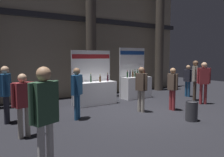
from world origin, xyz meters
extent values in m
plane|color=black|center=(0.00, 0.00, 0.00)|extent=(24.72, 24.72, 0.00)
cube|color=tan|center=(0.00, 4.44, 3.49)|extent=(12.36, 0.25, 6.97)
cube|color=#2D2D33|center=(0.00, 4.13, 3.83)|extent=(12.36, 0.20, 0.24)
cylinder|color=#51473D|center=(0.00, 3.62, 3.30)|extent=(0.50, 0.50, 6.59)
cylinder|color=#51473D|center=(4.55, 3.62, 3.30)|extent=(0.50, 0.50, 6.59)
cube|color=white|center=(-0.64, 2.08, 0.48)|extent=(1.74, 0.60, 0.95)
cube|color=white|center=(-0.64, 2.42, 1.13)|extent=(1.83, 0.04, 2.26)
cube|color=maroon|center=(-0.64, 2.39, 2.01)|extent=(1.78, 0.01, 0.18)
cylinder|color=black|center=(-1.23, 2.11, 1.07)|extent=(0.07, 0.07, 0.24)
cylinder|color=black|center=(-1.23, 2.11, 1.23)|extent=(0.03, 0.03, 0.08)
cylinder|color=gold|center=(-1.23, 2.11, 1.28)|extent=(0.03, 0.03, 0.02)
cylinder|color=#19381E|center=(-0.83, 2.12, 1.09)|extent=(0.06, 0.06, 0.26)
cylinder|color=#19381E|center=(-0.83, 2.12, 1.26)|extent=(0.03, 0.03, 0.08)
cylinder|color=gold|center=(-0.83, 2.12, 1.31)|extent=(0.03, 0.03, 0.02)
cylinder|color=#472D14|center=(-0.46, 2.00, 1.07)|extent=(0.08, 0.08, 0.22)
cylinder|color=#472D14|center=(-0.46, 2.00, 1.21)|extent=(0.03, 0.03, 0.08)
cylinder|color=gold|center=(-0.46, 2.00, 1.26)|extent=(0.03, 0.03, 0.02)
cylinder|color=black|center=(-0.06, 2.04, 1.08)|extent=(0.07, 0.07, 0.26)
cylinder|color=black|center=(-0.06, 2.04, 1.25)|extent=(0.03, 0.03, 0.08)
cylinder|color=gold|center=(-0.06, 2.04, 1.30)|extent=(0.03, 0.03, 0.02)
cube|color=white|center=(1.74, 2.30, 0.51)|extent=(1.45, 0.60, 1.03)
cube|color=white|center=(1.74, 2.64, 1.21)|extent=(1.52, 0.04, 2.43)
cube|color=navy|center=(1.74, 2.61, 2.19)|extent=(1.48, 0.01, 0.18)
cylinder|color=#19381E|center=(1.18, 2.28, 1.15)|extent=(0.07, 0.07, 0.24)
cylinder|color=#19381E|center=(1.18, 2.28, 1.31)|extent=(0.03, 0.03, 0.07)
cylinder|color=red|center=(1.18, 2.28, 1.35)|extent=(0.03, 0.03, 0.02)
cylinder|color=black|center=(1.35, 2.32, 1.17)|extent=(0.07, 0.07, 0.27)
cylinder|color=black|center=(1.35, 2.32, 1.34)|extent=(0.03, 0.03, 0.07)
cylinder|color=black|center=(1.35, 2.32, 1.38)|extent=(0.03, 0.03, 0.02)
cylinder|color=#472D14|center=(1.50, 2.28, 1.16)|extent=(0.07, 0.07, 0.27)
cylinder|color=#472D14|center=(1.50, 2.28, 1.33)|extent=(0.03, 0.03, 0.08)
cylinder|color=gold|center=(1.50, 2.28, 1.38)|extent=(0.03, 0.03, 0.02)
cylinder|color=#19381E|center=(1.66, 2.31, 1.17)|extent=(0.06, 0.06, 0.28)
cylinder|color=#19381E|center=(1.66, 2.31, 1.35)|extent=(0.03, 0.03, 0.08)
cylinder|color=black|center=(1.66, 2.31, 1.40)|extent=(0.03, 0.03, 0.02)
cylinder|color=#19381E|center=(1.83, 2.35, 1.16)|extent=(0.07, 0.07, 0.27)
cylinder|color=#19381E|center=(1.83, 2.35, 1.34)|extent=(0.03, 0.03, 0.09)
cylinder|color=gold|center=(1.83, 2.35, 1.40)|extent=(0.03, 0.03, 0.02)
cylinder|color=#19381E|center=(1.98, 2.36, 1.16)|extent=(0.06, 0.06, 0.26)
cylinder|color=#19381E|center=(1.98, 2.36, 1.33)|extent=(0.03, 0.03, 0.08)
cylinder|color=red|center=(1.98, 2.36, 1.38)|extent=(0.03, 0.03, 0.02)
cylinder|color=#472D14|center=(2.14, 2.24, 1.15)|extent=(0.07, 0.07, 0.24)
cylinder|color=#472D14|center=(2.14, 2.24, 1.31)|extent=(0.03, 0.03, 0.07)
cylinder|color=red|center=(2.14, 2.24, 1.35)|extent=(0.03, 0.03, 0.02)
cylinder|color=black|center=(2.29, 2.34, 1.15)|extent=(0.07, 0.07, 0.24)
cylinder|color=black|center=(2.29, 2.34, 1.30)|extent=(0.03, 0.03, 0.06)
cylinder|color=red|center=(2.29, 2.34, 1.34)|extent=(0.03, 0.03, 0.02)
cylinder|color=#38383D|center=(0.70, -1.68, 0.29)|extent=(0.37, 0.37, 0.59)
torus|color=black|center=(0.70, -1.68, 0.60)|extent=(0.37, 0.37, 0.02)
cylinder|color=navy|center=(4.14, 1.28, 0.38)|extent=(0.12, 0.12, 0.76)
cylinder|color=navy|center=(4.16, 1.13, 0.38)|extent=(0.12, 0.12, 0.76)
cube|color=#23232D|center=(4.15, 1.20, 1.06)|extent=(0.28, 0.36, 0.60)
sphere|color=tan|center=(4.15, 1.20, 1.48)|extent=(0.21, 0.21, 0.21)
cylinder|color=#23232D|center=(4.13, 1.42, 1.08)|extent=(0.08, 0.08, 0.57)
cylinder|color=#23232D|center=(4.17, 0.99, 1.08)|extent=(0.08, 0.08, 0.57)
cylinder|color=#23232D|center=(-4.20, 1.12, 0.42)|extent=(0.12, 0.12, 0.83)
cylinder|color=#23232D|center=(-4.14, 1.27, 0.42)|extent=(0.12, 0.12, 0.83)
cube|color=navy|center=(-4.17, 1.19, 1.16)|extent=(0.35, 0.41, 0.66)
sphere|color=tan|center=(-4.17, 1.19, 1.61)|extent=(0.23, 0.23, 0.23)
cylinder|color=navy|center=(-4.25, 0.99, 1.18)|extent=(0.08, 0.08, 0.63)
cylinder|color=navy|center=(-4.09, 1.39, 1.18)|extent=(0.08, 0.08, 0.63)
cylinder|color=maroon|center=(3.13, -0.28, 0.43)|extent=(0.12, 0.12, 0.85)
cylinder|color=maroon|center=(3.29, -0.39, 0.43)|extent=(0.12, 0.12, 0.85)
cube|color=maroon|center=(3.21, -0.33, 1.19)|extent=(0.45, 0.41, 0.68)
sphere|color=tan|center=(3.21, -0.33, 1.65)|extent=(0.23, 0.23, 0.23)
cylinder|color=maroon|center=(3.01, -0.19, 1.21)|extent=(0.08, 0.08, 0.64)
cylinder|color=maroon|center=(3.41, -0.48, 1.21)|extent=(0.08, 0.08, 0.64)
cylinder|color=#47382D|center=(3.52, 0.34, 0.44)|extent=(0.12, 0.12, 0.88)
cylinder|color=#47382D|center=(3.66, 0.41, 0.44)|extent=(0.12, 0.12, 0.88)
cube|color=#ADA393|center=(3.59, 0.37, 1.23)|extent=(0.39, 0.35, 0.70)
sphere|color=brown|center=(3.59, 0.37, 1.71)|extent=(0.24, 0.24, 0.24)
cylinder|color=#ADA393|center=(3.41, 0.27, 1.25)|extent=(0.08, 0.08, 0.66)
cylinder|color=#ADA393|center=(3.77, 0.47, 1.25)|extent=(0.08, 0.08, 0.66)
cylinder|color=navy|center=(-2.16, 0.49, 0.40)|extent=(0.12, 0.12, 0.80)
cylinder|color=navy|center=(-2.28, 0.36, 0.40)|extent=(0.12, 0.12, 0.80)
cube|color=navy|center=(-2.22, 0.43, 1.11)|extent=(0.45, 0.44, 0.63)
sphere|color=#8C6647|center=(-2.22, 0.43, 1.54)|extent=(0.22, 0.22, 0.22)
cylinder|color=navy|center=(-2.05, 0.59, 1.13)|extent=(0.08, 0.08, 0.60)
cylinder|color=navy|center=(-2.39, 0.26, 1.13)|extent=(0.08, 0.08, 0.60)
cylinder|color=#ADA393|center=(0.11, 0.14, 0.39)|extent=(0.12, 0.12, 0.79)
cylinder|color=#ADA393|center=(0.15, -0.02, 0.39)|extent=(0.12, 0.12, 0.79)
cube|color=#47382D|center=(0.13, 0.06, 1.10)|extent=(0.31, 0.39, 0.62)
sphere|color=brown|center=(0.13, 0.06, 1.52)|extent=(0.22, 0.22, 0.22)
cylinder|color=#47382D|center=(0.08, 0.28, 1.11)|extent=(0.08, 0.08, 0.59)
cylinder|color=#47382D|center=(0.18, -0.15, 1.11)|extent=(0.08, 0.08, 0.59)
cylinder|color=#ADA393|center=(-3.92, -0.34, 0.38)|extent=(0.12, 0.12, 0.77)
cylinder|color=#ADA393|center=(-4.09, -0.38, 0.38)|extent=(0.12, 0.12, 0.77)
cube|color=maroon|center=(-4.00, -0.36, 1.07)|extent=(0.45, 0.34, 0.61)
sphere|color=tan|center=(-4.00, -0.36, 1.48)|extent=(0.21, 0.21, 0.21)
cylinder|color=maroon|center=(-3.76, -0.30, 1.09)|extent=(0.08, 0.08, 0.58)
cylinder|color=maroon|center=(-4.25, -0.41, 1.09)|extent=(0.08, 0.08, 0.58)
cylinder|color=silver|center=(-4.00, -2.37, 0.44)|extent=(0.12, 0.12, 0.89)
cylinder|color=silver|center=(-4.17, -2.43, 0.44)|extent=(0.12, 0.12, 0.89)
cube|color=#33563D|center=(-4.08, -2.40, 1.24)|extent=(0.48, 0.36, 0.70)
sphere|color=tan|center=(-4.08, -2.40, 1.72)|extent=(0.24, 0.24, 0.24)
cylinder|color=#33563D|center=(-3.84, -2.31, 1.25)|extent=(0.08, 0.08, 0.67)
cylinder|color=#33563D|center=(-4.32, -2.50, 1.25)|extent=(0.08, 0.08, 0.67)
cylinder|color=maroon|center=(1.29, -0.29, 0.38)|extent=(0.12, 0.12, 0.77)
cylinder|color=maroon|center=(1.28, -0.44, 0.38)|extent=(0.12, 0.12, 0.77)
cube|color=#47382D|center=(1.29, -0.37, 1.07)|extent=(0.23, 0.33, 0.61)
sphere|color=#8C6647|center=(1.29, -0.37, 1.48)|extent=(0.21, 0.21, 0.21)
cylinder|color=#47382D|center=(1.29, -0.16, 1.08)|extent=(0.08, 0.08, 0.58)
cylinder|color=#47382D|center=(1.28, -0.57, 1.08)|extent=(0.08, 0.08, 0.58)
camera|label=1|loc=(-5.16, -6.10, 2.00)|focal=36.21mm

